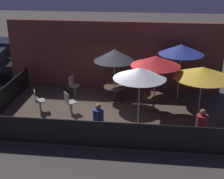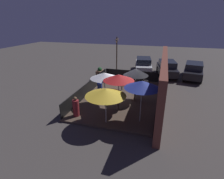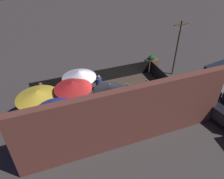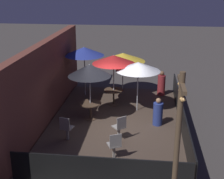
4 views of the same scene
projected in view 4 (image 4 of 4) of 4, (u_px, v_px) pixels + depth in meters
The scene contains 18 objects.
ground_plane at pixel (116, 125), 12.98m from camera, with size 60.00×60.00×0.00m, color #423D3A.
patio_deck at pixel (116, 124), 12.96m from camera, with size 8.64×5.39×0.12m.
building_wall at pixel (45, 84), 12.73m from camera, with size 10.24×0.36×3.38m.
fence_front at pixel (181, 115), 12.50m from camera, with size 8.44×0.05×0.95m.
fence_side_left at pixel (100, 172), 8.78m from camera, with size 0.05×5.19×0.95m.
patio_umbrella_0 at pixel (89, 70), 12.58m from camera, with size 1.76×1.76×2.39m.
patio_umbrella_1 at pixel (114, 59), 14.08m from camera, with size 1.97×1.97×2.38m.
patio_umbrella_2 at pixel (84, 51), 15.26m from camera, with size 1.96×1.96×2.49m.
patio_umbrella_3 at pixel (138, 67), 13.47m from camera, with size 1.94×1.94×2.24m.
patio_umbrella_4 at pixel (123, 57), 15.83m from camera, with size 2.27×2.27×2.09m.
dining_table_0 at pixel (90, 106), 13.10m from camera, with size 0.93×0.93×0.72m.
dining_table_1 at pixel (114, 93), 14.62m from camera, with size 0.89×0.89×0.73m.
patio_chair_0 at pixel (115, 145), 10.16m from camera, with size 0.53×0.53×0.94m.
patio_chair_1 at pixel (120, 127), 11.39m from camera, with size 0.56×0.56×0.94m.
patio_chair_2 at pixel (66, 127), 11.34m from camera, with size 0.49×0.49×0.94m.
patron_0 at pixel (158, 113), 12.57m from camera, with size 0.54×0.54×1.15m.
patron_1 at pixel (161, 84), 15.86m from camera, with size 0.55×0.55×1.26m.
light_post at pixel (176, 153), 6.58m from camera, with size 1.10×0.12×4.04m.
Camera 4 is at (-11.69, -1.20, 5.71)m, focal length 50.00 mm.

